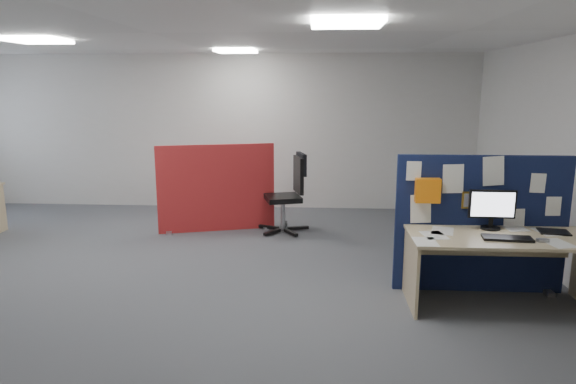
# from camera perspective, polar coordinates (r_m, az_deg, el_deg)

# --- Properties ---
(floor) EXTENTS (9.00, 9.00, 0.00)m
(floor) POSITION_cam_1_polar(r_m,az_deg,el_deg) (6.17, -13.70, -9.09)
(floor) COLOR #4C4F54
(floor) RESTS_ON ground
(ceiling) EXTENTS (9.00, 7.00, 0.02)m
(ceiling) POSITION_cam_1_polar(r_m,az_deg,el_deg) (5.80, -15.05, 16.71)
(ceiling) COLOR white
(ceiling) RESTS_ON wall_back
(wall_back) EXTENTS (9.00, 0.02, 2.70)m
(wall_back) POSITION_cam_1_polar(r_m,az_deg,el_deg) (9.21, -7.72, 6.61)
(wall_back) COLOR silver
(wall_back) RESTS_ON floor
(ceiling_lights) EXTENTS (4.10, 4.10, 0.04)m
(ceiling_lights) POSITION_cam_1_polar(r_m,az_deg,el_deg) (6.35, -10.10, 16.19)
(ceiling_lights) COLOR white
(ceiling_lights) RESTS_ON ceiling
(navy_divider) EXTENTS (1.77, 0.30, 1.46)m
(navy_divider) POSITION_cam_1_polar(r_m,az_deg,el_deg) (5.74, 20.40, -3.31)
(navy_divider) COLOR black
(navy_divider) RESTS_ON floor
(main_desk) EXTENTS (1.80, 0.80, 0.73)m
(main_desk) POSITION_cam_1_polar(r_m,az_deg,el_deg) (5.50, 22.54, -6.07)
(main_desk) COLOR tan
(main_desk) RESTS_ON floor
(monitor_main) EXTENTS (0.46, 0.19, 0.40)m
(monitor_main) POSITION_cam_1_polar(r_m,az_deg,el_deg) (5.56, 21.73, -1.61)
(monitor_main) COLOR black
(monitor_main) RESTS_ON main_desk
(keyboard) EXTENTS (0.47, 0.23, 0.02)m
(keyboard) POSITION_cam_1_polar(r_m,az_deg,el_deg) (5.30, 23.18, -4.74)
(keyboard) COLOR black
(keyboard) RESTS_ON main_desk
(mouse) EXTENTS (0.11, 0.07, 0.03)m
(mouse) POSITION_cam_1_polar(r_m,az_deg,el_deg) (5.36, 26.43, -4.82)
(mouse) COLOR #99999E
(mouse) RESTS_ON main_desk
(paper_tray) EXTENTS (0.31, 0.26, 0.01)m
(paper_tray) POSITION_cam_1_polar(r_m,az_deg,el_deg) (5.74, 27.43, -3.95)
(paper_tray) COLOR black
(paper_tray) RESTS_ON main_desk
(red_divider) EXTENTS (1.69, 0.52, 1.31)m
(red_divider) POSITION_cam_1_polar(r_m,az_deg,el_deg) (7.74, -7.95, 0.35)
(red_divider) COLOR #B11631
(red_divider) RESTS_ON floor
(office_chair) EXTENTS (0.77, 0.74, 1.16)m
(office_chair) POSITION_cam_1_polar(r_m,az_deg,el_deg) (7.62, 0.31, 0.41)
(office_chair) COLOR black
(office_chair) RESTS_ON floor
(desk_papers) EXTENTS (1.52, 0.86, 0.00)m
(desk_papers) POSITION_cam_1_polar(r_m,az_deg,el_deg) (5.38, 21.23, -4.45)
(desk_papers) COLOR white
(desk_papers) RESTS_ON main_desk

